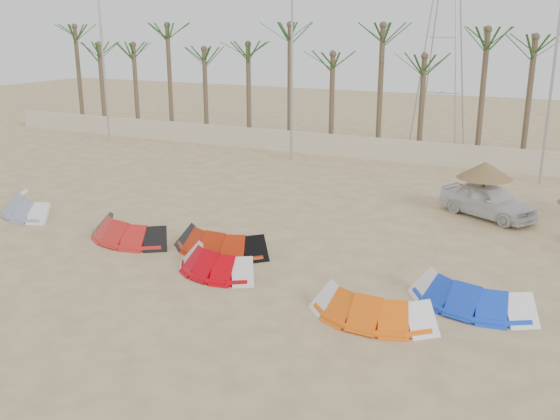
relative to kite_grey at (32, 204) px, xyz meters
The scene contains 15 objects.
ground 12.30m from the kite_grey, 23.31° to the right, with size 120.00×120.00×0.00m, color #D6B77E.
boundary_wall 20.52m from the kite_grey, 56.63° to the left, with size 60.00×0.30×1.30m, color beige.
palm_line 22.95m from the kite_grey, 57.32° to the left, with size 52.00×4.00×7.70m.
lamp_a 18.25m from the kite_grey, 119.82° to the left, with size 1.25×0.14×11.00m.
lamp_b 16.91m from the kite_grey, 70.62° to the left, with size 1.25×0.14×11.00m.
lamp_c 25.12m from the kite_grey, 38.07° to the left, with size 1.25×0.14×11.00m.
pylon 26.20m from the kite_grey, 62.03° to the left, with size 3.00×3.00×14.00m, color #A5A8AD, non-canonical shape.
kite_grey is the anchor object (origin of this frame).
kite_red_left 6.10m from the kite_grey, ahead, with size 3.85×2.04×0.90m.
kite_red_mid 9.79m from the kite_grey, ahead, with size 3.62×1.55×0.90m.
kite_red_right 10.90m from the kite_grey, 11.50° to the right, with size 3.30×2.06×0.90m.
kite_orange 16.58m from the kite_grey, 10.88° to the right, with size 3.55×1.65×0.90m.
kite_blue 18.62m from the kite_grey, ahead, with size 3.86×2.23×0.90m.
parasol_left 19.22m from the kite_grey, 24.12° to the left, with size 2.28×2.28×2.38m.
car 19.42m from the kite_grey, 24.29° to the left, with size 1.69×4.19×1.43m, color white.
Camera 1 is at (9.48, -13.63, 7.82)m, focal length 40.00 mm.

